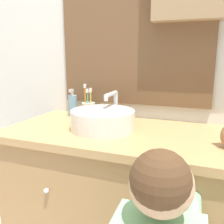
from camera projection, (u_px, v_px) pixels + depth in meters
wall_back at (147, 28)px, 1.36m from camera, size 3.20×0.18×2.50m
vanity_counter at (123, 204)px, 1.28m from camera, size 1.15×0.57×0.78m
sink_basin at (103, 119)px, 1.21m from camera, size 0.31×0.36×0.17m
toothbrush_holder at (88, 109)px, 1.48m from camera, size 0.08×0.08×0.19m
soap_dispenser at (73, 105)px, 1.48m from camera, size 0.05×0.05×0.16m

